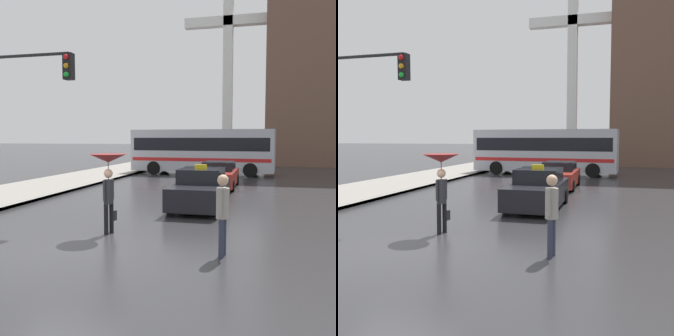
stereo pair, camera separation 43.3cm
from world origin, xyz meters
TOP-DOWN VIEW (x-y plane):
  - ground_plane at (0.00, 0.00)m, footprint 300.00×300.00m
  - taxi at (2.18, 6.56)m, footprint 1.91×4.43m
  - sedan_red at (2.10, 12.80)m, footprint 1.91×4.57m
  - city_bus at (0.06, 19.88)m, footprint 10.18×3.10m
  - pedestrian_with_umbrella at (0.41, 1.88)m, footprint 1.01×1.01m
  - pedestrian_man at (3.67, 0.58)m, footprint 0.33×0.45m
  - traffic_light at (-3.42, 3.00)m, footprint 3.85×0.38m
  - monument_cross at (0.73, 30.70)m, footprint 8.40×0.90m

SIDE VIEW (x-z plane):
  - ground_plane at x=0.00m, z-range 0.00..0.00m
  - sedan_red at x=2.10m, z-range -0.04..1.32m
  - taxi at x=2.18m, z-range -0.14..1.50m
  - pedestrian_man at x=3.67m, z-range 0.18..2.01m
  - pedestrian_with_umbrella at x=0.41m, z-range 0.67..2.87m
  - city_bus at x=0.06m, z-range 0.18..3.39m
  - traffic_light at x=-3.42m, z-range 1.10..6.61m
  - monument_cross at x=0.73m, z-range 1.28..20.37m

